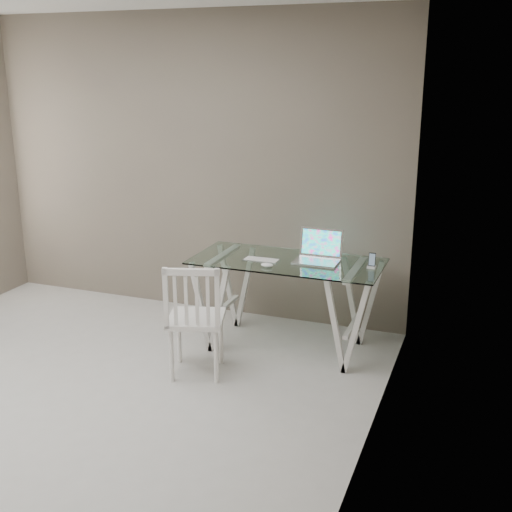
% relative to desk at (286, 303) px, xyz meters
% --- Properties ---
extents(room, '(4.50, 4.52, 2.71)m').
position_rel_desk_xyz_m(room, '(-1.17, -1.62, 1.33)').
color(room, '#AFADA8').
rests_on(room, ground).
extents(desk, '(1.50, 0.70, 0.75)m').
position_rel_desk_xyz_m(desk, '(0.00, 0.00, 0.00)').
color(desk, silver).
rests_on(desk, ground).
extents(chair, '(0.51, 0.51, 0.88)m').
position_rel_desk_xyz_m(chair, '(-0.46, -0.73, 0.10)').
color(chair, white).
rests_on(chair, ground).
extents(laptop, '(0.34, 0.28, 0.24)m').
position_rel_desk_xyz_m(laptop, '(0.23, 0.08, 0.42)').
color(laptop, silver).
rests_on(laptop, desk).
extents(keyboard, '(0.28, 0.12, 0.01)m').
position_rel_desk_xyz_m(keyboard, '(-0.19, -0.07, 0.37)').
color(keyboard, silver).
rests_on(keyboard, desk).
extents(mouse, '(0.10, 0.06, 0.03)m').
position_rel_desk_xyz_m(mouse, '(-0.09, -0.22, 0.38)').
color(mouse, white).
rests_on(mouse, desk).
extents(phone_dock, '(0.06, 0.06, 0.12)m').
position_rel_desk_xyz_m(phone_dock, '(0.66, 0.04, 0.40)').
color(phone_dock, white).
rests_on(phone_dock, desk).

